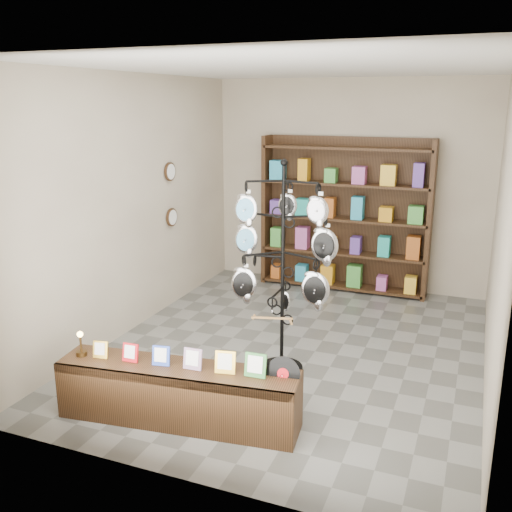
{
  "coord_description": "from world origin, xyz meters",
  "views": [
    {
      "loc": [
        1.79,
        -5.65,
        2.68
      ],
      "look_at": [
        -0.06,
        -1.0,
        1.32
      ],
      "focal_mm": 40.0,
      "sensor_mm": 36.0,
      "label": 1
    }
  ],
  "objects": [
    {
      "name": "front_shelf",
      "position": [
        -0.45,
        -1.81,
        0.26
      ],
      "size": [
        2.13,
        0.68,
        0.74
      ],
      "rotation": [
        0.0,
        0.0,
        0.12
      ],
      "color": "black",
      "rests_on": "ground"
    },
    {
      "name": "display_tree",
      "position": [
        0.04,
        -0.54,
        1.25
      ],
      "size": [
        1.11,
        1.05,
        2.16
      ],
      "rotation": [
        0.0,
        0.0,
        0.18
      ],
      "color": "black",
      "rests_on": "ground"
    },
    {
      "name": "room_envelope",
      "position": [
        0.0,
        0.0,
        1.85
      ],
      "size": [
        5.0,
        5.0,
        5.0
      ],
      "color": "#BCB197",
      "rests_on": "ground"
    },
    {
      "name": "wall_clocks",
      "position": [
        -1.97,
        0.8,
        1.5
      ],
      "size": [
        0.03,
        0.24,
        0.84
      ],
      "color": "black",
      "rests_on": "ground"
    },
    {
      "name": "ground",
      "position": [
        0.0,
        0.0,
        0.0
      ],
      "size": [
        5.0,
        5.0,
        0.0
      ],
      "primitive_type": "plane",
      "color": "slate",
      "rests_on": "ground"
    },
    {
      "name": "back_shelving",
      "position": [
        0.0,
        2.3,
        1.03
      ],
      "size": [
        2.42,
        0.36,
        2.2
      ],
      "color": "black",
      "rests_on": "ground"
    }
  ]
}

